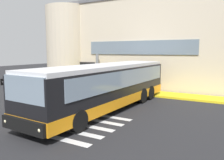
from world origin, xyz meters
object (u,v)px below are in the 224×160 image
Objects in this scene: passenger_by_doorway at (112,78)px; bus_main_foreground at (106,87)px; passenger_near_column at (100,78)px; passenger_at_curb_edge at (117,78)px; entry_support_column at (97,70)px.

bus_main_foreground is at bearing -63.03° from passenger_by_doorway.
passenger_at_curb_edge is (1.61, 0.20, 0.03)m from passenger_near_column.
passenger_by_doorway is (-3.09, 6.08, -0.26)m from bus_main_foreground.
entry_support_column is 1.26m from passenger_near_column.
bus_main_foreground is at bearing -54.27° from passenger_near_column.
passenger_by_doorway is at bearing 116.97° from bus_main_foreground.
entry_support_column is 1.85× the size of passenger_by_doorway.
passenger_by_doorway is at bearing -11.15° from entry_support_column.
passenger_at_curb_edge is (2.41, -0.54, -0.58)m from entry_support_column.
entry_support_column reaches higher than bus_main_foreground.
entry_support_column reaches higher than passenger_at_curb_edge.
passenger_near_column is 1.62m from passenger_at_curb_edge.
passenger_by_doorway is at bearing 162.89° from passenger_at_curb_edge.
bus_main_foreground is 6.39m from passenger_at_curb_edge.
passenger_at_curb_edge is at bearing 112.84° from bus_main_foreground.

